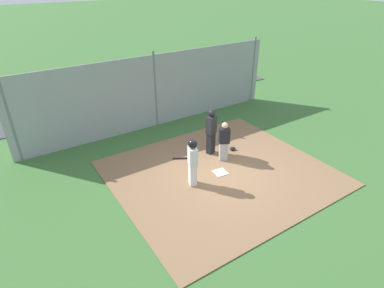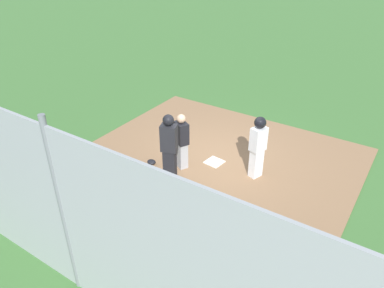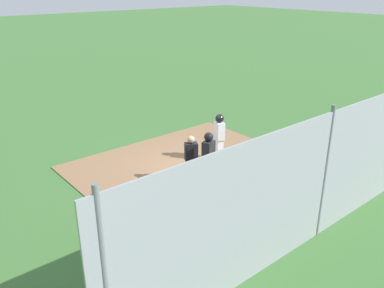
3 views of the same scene
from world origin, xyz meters
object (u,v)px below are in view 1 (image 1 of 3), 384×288
object	(u,v)px
parked_car_blue	(198,70)
parked_car_dark	(124,81)
catcher	(224,141)
runner	(193,160)
catcher_mask	(233,149)
home_plate	(220,172)
baseball_bat	(183,158)
umpire	(211,131)

from	to	relation	value
parked_car_blue	parked_car_dark	bearing A→B (deg)	-9.93
catcher	parked_car_blue	world-z (taller)	catcher
catcher	runner	bearing A→B (deg)	-41.99
runner	catcher	bearing A→B (deg)	39.19
runner	catcher_mask	size ratio (longest dim) A/B	6.92
home_plate	catcher	xyz separation A→B (m)	(-0.62, -0.64, 0.77)
home_plate	parked_car_dark	distance (m)	9.93
catcher	runner	size ratio (longest dim) A/B	0.92
home_plate	parked_car_blue	distance (m)	10.96
catcher_mask	parked_car_blue	xyz separation A→B (m)	(-4.08, -8.49, 0.52)
catcher_mask	parked_car_dark	xyz separation A→B (m)	(0.82, -8.90, 0.52)
home_plate	parked_car_dark	world-z (taller)	parked_car_dark
catcher	parked_car_dark	world-z (taller)	catcher
parked_car_blue	baseball_bat	bearing A→B (deg)	47.74
umpire	runner	bearing A→B (deg)	-71.28
home_plate	parked_car_dark	size ratio (longest dim) A/B	0.10
home_plate	umpire	xyz separation A→B (m)	(-0.52, -1.31, 0.95)
catcher	umpire	world-z (taller)	umpire
home_plate	baseball_bat	world-z (taller)	baseball_bat
catcher	umpire	size ratio (longest dim) A/B	0.84
parked_car_dark	runner	bearing A→B (deg)	75.04
umpire	catcher_mask	xyz separation A→B (m)	(-0.85, 0.31, -0.90)
catcher	catcher_mask	xyz separation A→B (m)	(-0.75, -0.36, -0.72)
parked_car_dark	parked_car_blue	bearing A→B (deg)	170.17
home_plate	catcher_mask	xyz separation A→B (m)	(-1.37, -1.00, 0.05)
runner	parked_car_blue	world-z (taller)	runner
home_plate	runner	distance (m)	1.51
umpire	parked_car_blue	size ratio (longest dim) A/B	0.42
parked_car_dark	catcher	bearing A→B (deg)	85.41
parked_car_dark	catcher_mask	bearing A→B (deg)	90.24
parked_car_blue	parked_car_dark	xyz separation A→B (m)	(4.90, -0.41, 0.00)
catcher	parked_car_blue	xyz separation A→B (m)	(-4.83, -8.85, -0.20)
catcher	parked_car_dark	xyz separation A→B (m)	(0.07, -9.26, -0.20)
parked_car_dark	umpire	bearing A→B (deg)	84.75
catcher	umpire	bearing A→B (deg)	-143.48
runner	parked_car_dark	bearing A→B (deg)	98.86
catcher	catcher_mask	size ratio (longest dim) A/B	6.35
home_plate	runner	xyz separation A→B (m)	(1.19, 0.03, 0.94)
baseball_bat	umpire	bearing A→B (deg)	21.91
umpire	catcher_mask	world-z (taller)	umpire
umpire	runner	distance (m)	2.17
catcher	baseball_bat	size ratio (longest dim) A/B	1.89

